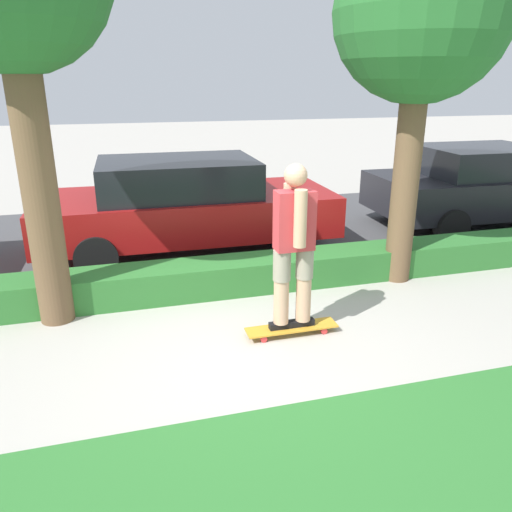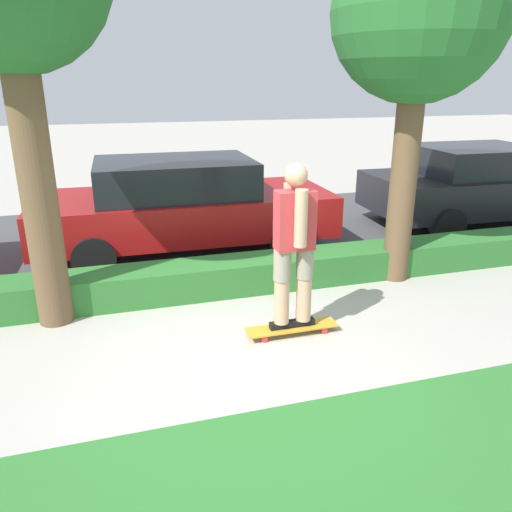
{
  "view_description": "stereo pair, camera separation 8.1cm",
  "coord_description": "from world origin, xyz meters",
  "views": [
    {
      "loc": [
        -1.2,
        -4.46,
        2.69
      ],
      "look_at": [
        0.2,
        0.6,
        0.82
      ],
      "focal_mm": 35.0,
      "sensor_mm": 36.0,
      "label": 1
    },
    {
      "loc": [
        -1.28,
        -4.43,
        2.69
      ],
      "look_at": [
        0.2,
        0.6,
        0.82
      ],
      "focal_mm": 35.0,
      "sensor_mm": 36.0,
      "label": 2
    }
  ],
  "objects": [
    {
      "name": "skateboard",
      "position": [
        0.51,
        0.21,
        0.08
      ],
      "size": [
        1.03,
        0.24,
        0.09
      ],
      "color": "gold",
      "rests_on": "ground_plane"
    },
    {
      "name": "tree_mid",
      "position": [
        2.5,
        1.38,
        3.39
      ],
      "size": [
        2.18,
        2.18,
        4.55
      ],
      "color": "brown",
      "rests_on": "ground_plane"
    },
    {
      "name": "parked_car_middle",
      "position": [
        -0.19,
        3.49,
        0.78
      ],
      "size": [
        4.72,
        2.05,
        1.5
      ],
      "rotation": [
        0.0,
        0.0,
        -0.02
      ],
      "color": "maroon",
      "rests_on": "ground_plane"
    },
    {
      "name": "parked_car_rear",
      "position": [
        5.51,
        3.51,
        0.78
      ],
      "size": [
        4.25,
        2.14,
        1.5
      ],
      "rotation": [
        0.0,
        0.0,
        -0.03
      ],
      "color": "black",
      "rests_on": "ground_plane"
    },
    {
      "name": "hedge_row",
      "position": [
        0.0,
        1.6,
        0.21
      ],
      "size": [
        18.62,
        0.6,
        0.42
      ],
      "color": "#2D702D",
      "rests_on": "ground_plane"
    },
    {
      "name": "street_asphalt",
      "position": [
        0.0,
        4.2,
        0.0
      ],
      "size": [
        18.62,
        5.0,
        0.01
      ],
      "color": "#474749",
      "rests_on": "ground_plane"
    },
    {
      "name": "ground_plane",
      "position": [
        0.0,
        0.0,
        0.0
      ],
      "size": [
        60.0,
        60.0,
        0.0
      ],
      "primitive_type": "plane",
      "color": "#ADA89E"
    },
    {
      "name": "skater_person",
      "position": [
        0.51,
        0.21,
        1.06
      ],
      "size": [
        0.52,
        0.47,
        1.81
      ],
      "color": "black",
      "rests_on": "skateboard"
    }
  ]
}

